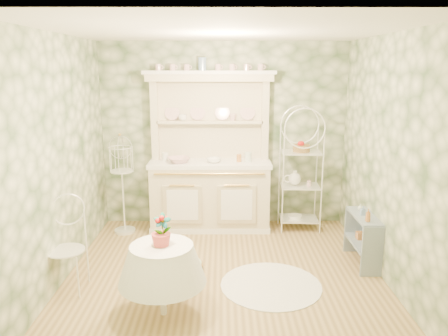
{
  "coord_description": "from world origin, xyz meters",
  "views": [
    {
      "loc": [
        -0.02,
        -4.63,
        2.35
      ],
      "look_at": [
        0.0,
        0.5,
        1.15
      ],
      "focal_mm": 35.0,
      "sensor_mm": 36.0,
      "label": 1
    }
  ],
  "objects_px": {
    "birdcage_stand": "(123,186)",
    "round_table": "(163,284)",
    "cafe_chair": "(65,246)",
    "floor_basket": "(188,268)",
    "bakers_rack": "(300,171)",
    "side_shelf": "(363,238)",
    "kitchen_dresser": "(210,152)"
  },
  "relations": [
    {
      "from": "side_shelf",
      "to": "birdcage_stand",
      "type": "height_order",
      "value": "birdcage_stand"
    },
    {
      "from": "side_shelf",
      "to": "birdcage_stand",
      "type": "distance_m",
      "value": 3.31
    },
    {
      "from": "bakers_rack",
      "to": "birdcage_stand",
      "type": "relative_size",
      "value": 1.26
    },
    {
      "from": "bakers_rack",
      "to": "floor_basket",
      "type": "relative_size",
      "value": 4.59
    },
    {
      "from": "side_shelf",
      "to": "round_table",
      "type": "height_order",
      "value": "side_shelf"
    },
    {
      "from": "kitchen_dresser",
      "to": "side_shelf",
      "type": "bearing_deg",
      "value": -32.9
    },
    {
      "from": "bakers_rack",
      "to": "birdcage_stand",
      "type": "bearing_deg",
      "value": -173.4
    },
    {
      "from": "cafe_chair",
      "to": "birdcage_stand",
      "type": "bearing_deg",
      "value": 59.84
    },
    {
      "from": "birdcage_stand",
      "to": "round_table",
      "type": "bearing_deg",
      "value": -68.68
    },
    {
      "from": "side_shelf",
      "to": "cafe_chair",
      "type": "xyz_separation_m",
      "value": [
        -3.36,
        -0.64,
        0.18
      ]
    },
    {
      "from": "round_table",
      "to": "birdcage_stand",
      "type": "distance_m",
      "value": 2.35
    },
    {
      "from": "round_table",
      "to": "cafe_chair",
      "type": "xyz_separation_m",
      "value": [
        -1.09,
        0.48,
        0.18
      ]
    },
    {
      "from": "round_table",
      "to": "cafe_chair",
      "type": "bearing_deg",
      "value": 156.08
    },
    {
      "from": "kitchen_dresser",
      "to": "round_table",
      "type": "distance_m",
      "value": 2.51
    },
    {
      "from": "round_table",
      "to": "birdcage_stand",
      "type": "xyz_separation_m",
      "value": [
        -0.84,
        2.16,
        0.37
      ]
    },
    {
      "from": "side_shelf",
      "to": "cafe_chair",
      "type": "relative_size",
      "value": 0.75
    },
    {
      "from": "birdcage_stand",
      "to": "floor_basket",
      "type": "relative_size",
      "value": 3.63
    },
    {
      "from": "side_shelf",
      "to": "cafe_chair",
      "type": "distance_m",
      "value": 3.43
    },
    {
      "from": "bakers_rack",
      "to": "round_table",
      "type": "height_order",
      "value": "bakers_rack"
    },
    {
      "from": "round_table",
      "to": "kitchen_dresser",
      "type": "bearing_deg",
      "value": 80.48
    },
    {
      "from": "kitchen_dresser",
      "to": "floor_basket",
      "type": "distance_m",
      "value": 1.92
    },
    {
      "from": "birdcage_stand",
      "to": "floor_basket",
      "type": "bearing_deg",
      "value": -54.32
    },
    {
      "from": "birdcage_stand",
      "to": "floor_basket",
      "type": "height_order",
      "value": "birdcage_stand"
    },
    {
      "from": "bakers_rack",
      "to": "round_table",
      "type": "distance_m",
      "value": 2.92
    },
    {
      "from": "bakers_rack",
      "to": "birdcage_stand",
      "type": "xyz_separation_m",
      "value": [
        -2.55,
        -0.14,
        -0.18
      ]
    },
    {
      "from": "bakers_rack",
      "to": "cafe_chair",
      "type": "height_order",
      "value": "bakers_rack"
    },
    {
      "from": "kitchen_dresser",
      "to": "cafe_chair",
      "type": "distance_m",
      "value": 2.46
    },
    {
      "from": "side_shelf",
      "to": "round_table",
      "type": "bearing_deg",
      "value": -160.04
    },
    {
      "from": "bakers_rack",
      "to": "kitchen_dresser",
      "type": "bearing_deg",
      "value": -178.05
    },
    {
      "from": "cafe_chair",
      "to": "floor_basket",
      "type": "relative_size",
      "value": 2.64
    },
    {
      "from": "side_shelf",
      "to": "floor_basket",
      "type": "relative_size",
      "value": 1.97
    },
    {
      "from": "side_shelf",
      "to": "floor_basket",
      "type": "bearing_deg",
      "value": -175.66
    }
  ]
}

